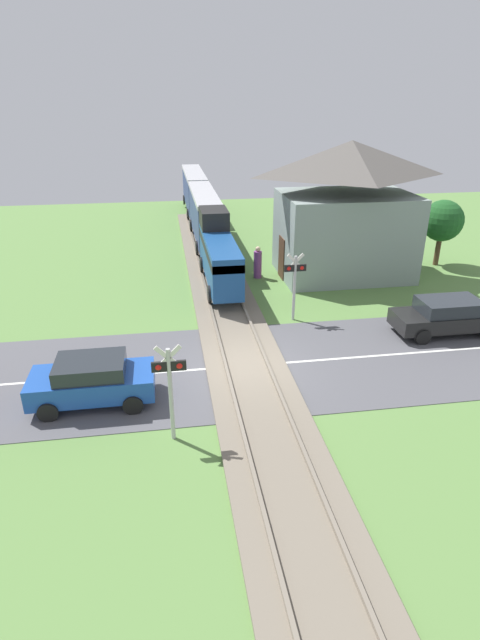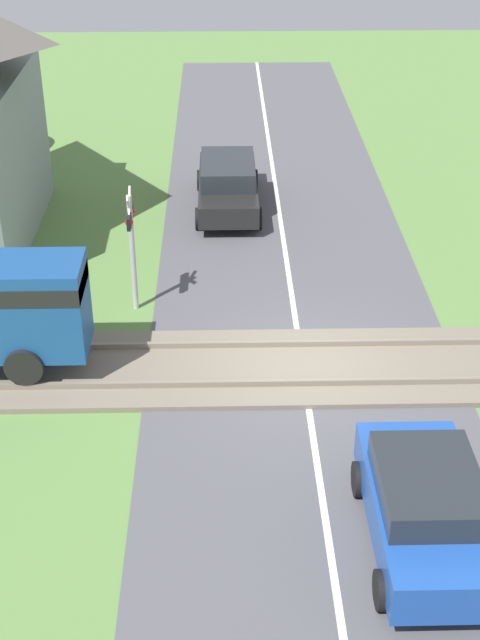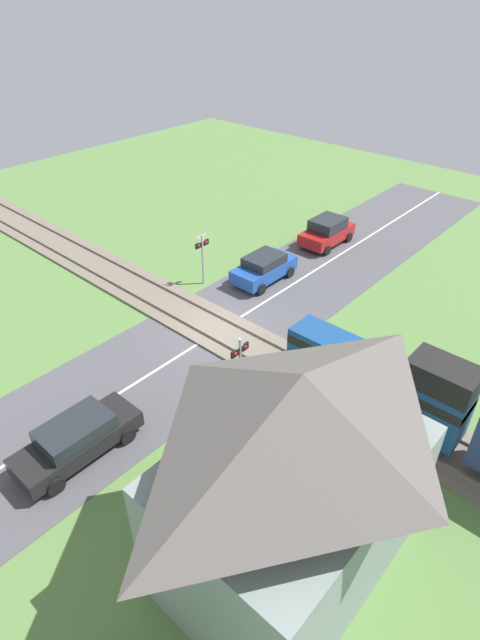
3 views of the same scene
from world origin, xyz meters
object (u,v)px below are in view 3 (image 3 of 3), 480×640
at_px(car_behind_queue, 327,231).
at_px(crossing_signal_east_approach, 240,359).
at_px(crossing_signal_west_approach, 202,251).
at_px(station_building, 293,481).
at_px(pedestrian_by_station, 375,449).
at_px(car_far_side, 77,438).
at_px(car_near_crossing, 264,268).

bearing_deg(car_behind_queue, crossing_signal_east_approach, 20.52).
relative_size(crossing_signal_west_approach, station_building, 0.41).
distance_m(station_building, pedestrian_by_station, 5.11).
relative_size(car_far_side, pedestrian_by_station, 2.58).
distance_m(car_far_side, car_behind_queue, 19.37).
relative_size(car_behind_queue, crossing_signal_east_approach, 1.27).
bearing_deg(car_near_crossing, pedestrian_by_station, 55.97).
bearing_deg(crossing_signal_west_approach, station_building, 53.70).
xyz_separation_m(crossing_signal_west_approach, crossing_signal_east_approach, (5.23, 7.22, 0.00)).
distance_m(crossing_signal_west_approach, station_building, 15.55).
height_order(car_far_side, crossing_signal_west_approach, crossing_signal_west_approach).
bearing_deg(car_behind_queue, car_far_side, 8.55).
relative_size(car_far_side, crossing_signal_west_approach, 1.48).
bearing_deg(car_behind_queue, pedestrian_by_station, 38.84).
xyz_separation_m(car_near_crossing, station_building, (11.51, 10.31, 2.50)).
bearing_deg(car_far_side, car_behind_queue, -171.45).
distance_m(car_far_side, crossing_signal_east_approach, 6.16).
bearing_deg(crossing_signal_west_approach, crossing_signal_east_approach, 54.11).
relative_size(car_far_side, station_building, 0.61).
bearing_deg(crossing_signal_east_approach, pedestrian_by_station, 95.31).
height_order(car_near_crossing, car_behind_queue, car_behind_queue).
bearing_deg(crossing_signal_east_approach, car_near_crossing, -146.28).
bearing_deg(station_building, car_far_side, -77.00).
bearing_deg(car_far_side, car_near_crossing, -167.71).
bearing_deg(crossing_signal_east_approach, car_behind_queue, -159.48).
height_order(station_building, pedestrian_by_station, station_building).
height_order(car_near_crossing, crossing_signal_east_approach, crossing_signal_east_approach).
bearing_deg(car_behind_queue, car_near_crossing, 0.00).
bearing_deg(pedestrian_by_station, car_far_side, -50.91).
bearing_deg(car_far_side, station_building, 103.00).
xyz_separation_m(car_behind_queue, crossing_signal_east_approach, (13.50, 5.05, 1.03)).
height_order(car_far_side, pedestrian_by_station, pedestrian_by_station).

